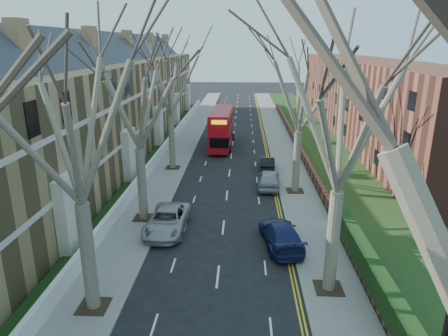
# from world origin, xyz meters

# --- Properties ---
(pavement_left) EXTENTS (3.00, 102.00, 0.12)m
(pavement_left) POSITION_xyz_m (-6.00, 39.00, 0.06)
(pavement_left) COLOR slate
(pavement_left) RESTS_ON ground
(pavement_right) EXTENTS (3.00, 102.00, 0.12)m
(pavement_right) POSITION_xyz_m (6.00, 39.00, 0.06)
(pavement_right) COLOR slate
(pavement_right) RESTS_ON ground
(terrace_left) EXTENTS (9.70, 78.00, 13.60)m
(terrace_left) POSITION_xyz_m (-13.65, 31.00, 5.53)
(terrace_left) COLOR olive
(terrace_left) RESTS_ON ground
(flats_right) EXTENTS (13.97, 54.00, 10.00)m
(flats_right) POSITION_xyz_m (17.46, 43.00, 4.98)
(flats_right) COLOR brown
(flats_right) RESTS_ON ground
(front_wall_left) EXTENTS (0.30, 78.00, 1.00)m
(front_wall_left) POSITION_xyz_m (-7.65, 31.00, 0.62)
(front_wall_left) COLOR white
(front_wall_left) RESTS_ON ground
(grass_verge_right) EXTENTS (6.00, 102.00, 0.06)m
(grass_verge_right) POSITION_xyz_m (10.50, 39.00, 0.15)
(grass_verge_right) COLOR #1D3C15
(grass_verge_right) RESTS_ON ground
(tree_left_mid) EXTENTS (10.50, 10.50, 14.71)m
(tree_left_mid) POSITION_xyz_m (-5.70, 6.00, 9.56)
(tree_left_mid) COLOR brown
(tree_left_mid) RESTS_ON ground
(tree_left_far) EXTENTS (10.15, 10.15, 14.22)m
(tree_left_far) POSITION_xyz_m (-5.70, 16.00, 9.24)
(tree_left_far) COLOR brown
(tree_left_far) RESTS_ON ground
(tree_left_dist) EXTENTS (10.50, 10.50, 14.71)m
(tree_left_dist) POSITION_xyz_m (-5.70, 28.00, 9.56)
(tree_left_dist) COLOR brown
(tree_left_dist) RESTS_ON ground
(tree_right_mid) EXTENTS (10.50, 10.50, 14.71)m
(tree_right_mid) POSITION_xyz_m (5.70, 8.00, 9.56)
(tree_right_mid) COLOR brown
(tree_right_mid) RESTS_ON ground
(tree_right_far) EXTENTS (10.15, 10.15, 14.22)m
(tree_right_far) POSITION_xyz_m (5.70, 22.00, 9.24)
(tree_right_far) COLOR brown
(tree_right_far) RESTS_ON ground
(double_decker_bus) EXTENTS (2.85, 10.32, 4.32)m
(double_decker_bus) POSITION_xyz_m (-1.30, 37.29, 2.12)
(double_decker_bus) COLOR #A90C16
(double_decker_bus) RESTS_ON ground
(car_left_far) EXTENTS (2.70, 5.49, 1.50)m
(car_left_far) POSITION_xyz_m (-3.70, 14.34, 0.75)
(car_left_far) COLOR #A0A1A6
(car_left_far) RESTS_ON ground
(car_right_near) EXTENTS (2.78, 5.41, 1.50)m
(car_right_near) POSITION_xyz_m (3.69, 12.64, 0.75)
(car_right_near) COLOR #171E51
(car_right_near) RESTS_ON ground
(car_right_mid) EXTENTS (2.20, 4.72, 1.56)m
(car_right_mid) POSITION_xyz_m (3.57, 23.10, 0.78)
(car_right_mid) COLOR #97999F
(car_right_mid) RESTS_ON ground
(car_right_far) EXTENTS (1.50, 3.99, 1.30)m
(car_right_far) POSITION_xyz_m (3.70, 28.29, 0.65)
(car_right_far) COLOR black
(car_right_far) RESTS_ON ground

